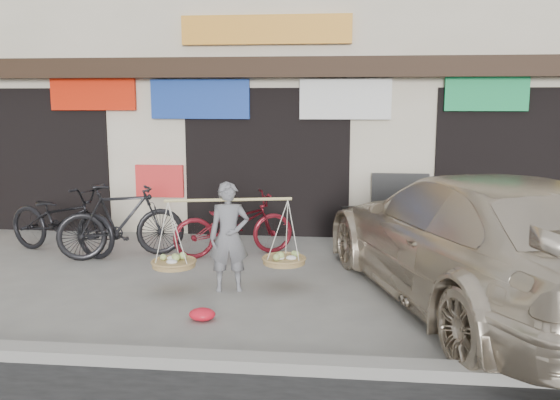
# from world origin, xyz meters

# --- Properties ---
(ground) EXTENTS (70.00, 70.00, 0.00)m
(ground) POSITION_xyz_m (0.00, 0.00, 0.00)
(ground) COLOR gray
(ground) RESTS_ON ground
(kerb) EXTENTS (70.00, 0.25, 0.12)m
(kerb) POSITION_xyz_m (0.00, -2.00, 0.06)
(kerb) COLOR gray
(kerb) RESTS_ON ground
(shophouse_block) EXTENTS (14.00, 6.32, 7.00)m
(shophouse_block) POSITION_xyz_m (-0.00, 6.42, 3.45)
(shophouse_block) COLOR beige
(shophouse_block) RESTS_ON ground
(street_vendor) EXTENTS (1.98, 0.86, 1.45)m
(street_vendor) POSITION_xyz_m (-0.09, 0.27, 0.66)
(street_vendor) COLOR slate
(street_vendor) RESTS_ON ground
(bike_0) EXTENTS (2.33, 1.46, 1.16)m
(bike_0) POSITION_xyz_m (-3.16, 1.83, 0.58)
(bike_0) COLOR black
(bike_0) RESTS_ON ground
(bike_1) EXTENTS (2.03, 1.31, 1.19)m
(bike_1) POSITION_xyz_m (-2.10, 1.69, 0.59)
(bike_1) COLOR black
(bike_1) RESTS_ON ground
(bike_2) EXTENTS (2.06, 1.39, 1.02)m
(bike_2) POSITION_xyz_m (-0.35, 2.01, 0.51)
(bike_2) COLOR #5D0F18
(bike_2) RESTS_ON ground
(suv) EXTENTS (3.89, 6.09, 1.64)m
(suv) POSITION_xyz_m (2.98, 0.05, 0.82)
(suv) COLOR beige
(suv) RESTS_ON ground
(red_bag) EXTENTS (0.31, 0.25, 0.14)m
(red_bag) POSITION_xyz_m (-0.20, -0.84, 0.07)
(red_bag) COLOR red
(red_bag) RESTS_ON ground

